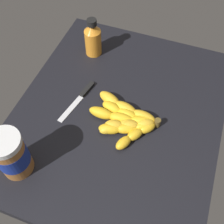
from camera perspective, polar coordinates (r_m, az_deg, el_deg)
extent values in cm
cube|color=black|center=(94.24, 1.22, -0.91)|extent=(81.11, 66.61, 4.70)
ellipsoid|color=gold|center=(89.61, 6.42, -0.98)|extent=(4.69, 8.54, 3.74)
ellipsoid|color=gold|center=(91.04, 2.78, 0.74)|extent=(5.54, 8.80, 3.74)
ellipsoid|color=gold|center=(93.28, -0.48, 2.70)|extent=(6.33, 8.94, 3.74)
ellipsoid|color=gold|center=(89.19, 6.52, -1.51)|extent=(3.97, 7.23, 3.55)
ellipsoid|color=gold|center=(89.86, 3.12, -0.46)|extent=(4.12, 7.29, 3.55)
ellipsoid|color=gold|center=(91.30, 0.00, 0.96)|extent=(5.04, 7.64, 3.55)
ellipsoid|color=gold|center=(88.72, 6.12, -1.88)|extent=(5.47, 8.95, 3.58)
ellipsoid|color=gold|center=(88.91, 1.87, -1.26)|extent=(4.48, 8.68, 3.58)
ellipsoid|color=gold|center=(90.06, -2.18, -0.19)|extent=(3.74, 8.40, 3.58)
ellipsoid|color=gold|center=(88.62, 6.48, -2.21)|extent=(5.45, 7.60, 3.31)
ellipsoid|color=gold|center=(87.93, 2.96, -2.47)|extent=(6.33, 7.62, 3.31)
ellipsoid|color=gold|center=(87.05, -0.51, -3.27)|extent=(7.00, 7.39, 3.31)
ellipsoid|color=gold|center=(88.16, 6.76, -2.50)|extent=(6.18, 7.10, 3.67)
ellipsoid|color=gold|center=(87.47, 3.64, -2.78)|extent=(5.73, 7.03, 3.67)
ellipsoid|color=gold|center=(87.34, 0.45, -2.74)|extent=(5.21, 6.86, 3.67)
ellipsoid|color=gold|center=(88.02, 6.59, -2.82)|extent=(6.77, 7.67, 3.35)
ellipsoid|color=gold|center=(87.05, 3.02, -3.36)|extent=(6.03, 7.78, 3.35)
ellipsoid|color=gold|center=(86.93, -0.67, -3.38)|extent=(5.11, 7.66, 3.35)
ellipsoid|color=gold|center=(87.85, 7.14, -3.23)|extent=(6.35, 6.15, 3.12)
ellipsoid|color=gold|center=(86.23, 4.67, -4.60)|extent=(6.49, 5.81, 3.12)
ellipsoid|color=gold|center=(84.60, 2.35, -6.29)|extent=(6.52, 5.38, 3.12)
cylinder|color=brown|center=(89.06, 9.22, -2.16)|extent=(2.00, 2.00, 3.00)
cylinder|color=#9E602D|center=(81.15, -19.66, -8.48)|extent=(8.71, 8.71, 13.88)
cylinder|color=navy|center=(80.56, -19.80, -8.25)|extent=(8.89, 8.89, 6.25)
cylinder|color=silver|center=(74.61, -21.33, -5.75)|extent=(9.14, 9.14, 1.80)
cylinder|color=orange|center=(107.85, -3.86, 14.01)|extent=(6.15, 6.15, 10.16)
cone|color=orange|center=(103.75, -4.07, 16.68)|extent=(6.15, 6.15, 2.69)
cylinder|color=black|center=(102.26, -4.15, 17.75)|extent=(3.52, 3.52, 2.17)
cube|color=silver|center=(93.86, -8.43, 0.71)|extent=(12.11, 4.25, 0.50)
cube|color=black|center=(97.89, -5.11, 4.64)|extent=(7.18, 3.02, 1.20)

